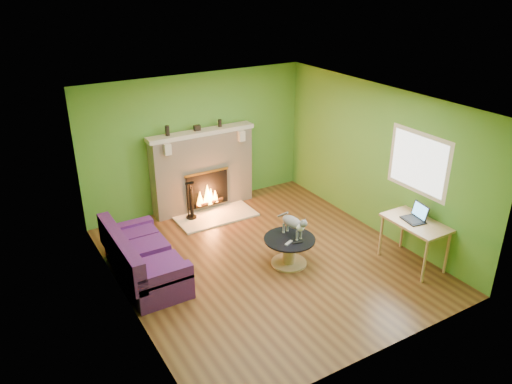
{
  "coord_description": "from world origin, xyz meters",
  "views": [
    {
      "loc": [
        -3.67,
        -5.86,
        4.34
      ],
      "look_at": [
        0.06,
        0.4,
        1.05
      ],
      "focal_mm": 35.0,
      "sensor_mm": 36.0,
      "label": 1
    }
  ],
  "objects_px": {
    "desk": "(416,227)",
    "cat": "(292,225)",
    "coffee_table": "(289,249)",
    "sofa": "(142,260)"
  },
  "relations": [
    {
      "from": "desk",
      "to": "cat",
      "type": "distance_m",
      "value": 1.91
    },
    {
      "from": "sofa",
      "to": "cat",
      "type": "bearing_deg",
      "value": -19.21
    },
    {
      "from": "desk",
      "to": "coffee_table",
      "type": "bearing_deg",
      "value": 149.38
    },
    {
      "from": "sofa",
      "to": "coffee_table",
      "type": "relative_size",
      "value": 2.19
    },
    {
      "from": "cat",
      "to": "desk",
      "type": "bearing_deg",
      "value": -40.42
    },
    {
      "from": "coffee_table",
      "to": "cat",
      "type": "bearing_deg",
      "value": 32.01
    },
    {
      "from": "sofa",
      "to": "coffee_table",
      "type": "height_order",
      "value": "sofa"
    },
    {
      "from": "desk",
      "to": "cat",
      "type": "bearing_deg",
      "value": 146.86
    },
    {
      "from": "desk",
      "to": "cat",
      "type": "xyz_separation_m",
      "value": [
        -1.6,
        1.04,
        -0.0
      ]
    },
    {
      "from": "coffee_table",
      "to": "cat",
      "type": "distance_m",
      "value": 0.4
    }
  ]
}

